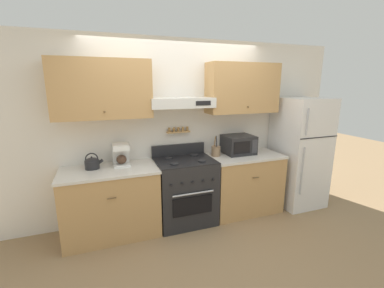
{
  "coord_description": "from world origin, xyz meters",
  "views": [
    {
      "loc": [
        -1.07,
        -2.89,
        1.93
      ],
      "look_at": [
        0.09,
        0.27,
        1.14
      ],
      "focal_mm": 24.0,
      "sensor_mm": 36.0,
      "label": 1
    }
  ],
  "objects_px": {
    "stove_range": "(185,190)",
    "utensil_crock": "(216,151)",
    "tea_kettle": "(92,163)",
    "coffee_maker": "(121,154)",
    "refrigerator": "(299,152)",
    "microwave": "(238,144)"
  },
  "relations": [
    {
      "from": "microwave",
      "to": "refrigerator",
      "type": "bearing_deg",
      "value": -9.71
    },
    {
      "from": "refrigerator",
      "to": "tea_kettle",
      "type": "height_order",
      "value": "refrigerator"
    },
    {
      "from": "refrigerator",
      "to": "tea_kettle",
      "type": "distance_m",
      "value": 3.12
    },
    {
      "from": "stove_range",
      "to": "tea_kettle",
      "type": "height_order",
      "value": "tea_kettle"
    },
    {
      "from": "stove_range",
      "to": "microwave",
      "type": "distance_m",
      "value": 1.08
    },
    {
      "from": "microwave",
      "to": "utensil_crock",
      "type": "bearing_deg",
      "value": -177.35
    },
    {
      "from": "stove_range",
      "to": "utensil_crock",
      "type": "relative_size",
      "value": 3.58
    },
    {
      "from": "tea_kettle",
      "to": "coffee_maker",
      "type": "bearing_deg",
      "value": 4.24
    },
    {
      "from": "refrigerator",
      "to": "coffee_maker",
      "type": "xyz_separation_m",
      "value": [
        -2.76,
        0.18,
        0.17
      ]
    },
    {
      "from": "coffee_maker",
      "to": "microwave",
      "type": "bearing_deg",
      "value": -0.28
    },
    {
      "from": "tea_kettle",
      "to": "coffee_maker",
      "type": "relative_size",
      "value": 0.8
    },
    {
      "from": "tea_kettle",
      "to": "stove_range",
      "type": "bearing_deg",
      "value": -5.03
    },
    {
      "from": "tea_kettle",
      "to": "refrigerator",
      "type": "bearing_deg",
      "value": -2.89
    },
    {
      "from": "refrigerator",
      "to": "utensil_crock",
      "type": "bearing_deg",
      "value": 173.63
    },
    {
      "from": "utensil_crock",
      "to": "refrigerator",
      "type": "bearing_deg",
      "value": -6.37
    },
    {
      "from": "coffee_maker",
      "to": "microwave",
      "type": "xyz_separation_m",
      "value": [
        1.74,
        -0.01,
        -0.0
      ]
    },
    {
      "from": "coffee_maker",
      "to": "utensil_crock",
      "type": "distance_m",
      "value": 1.35
    },
    {
      "from": "utensil_crock",
      "to": "stove_range",
      "type": "bearing_deg",
      "value": -168.61
    },
    {
      "from": "tea_kettle",
      "to": "utensil_crock",
      "type": "relative_size",
      "value": 0.76
    },
    {
      "from": "stove_range",
      "to": "utensil_crock",
      "type": "xyz_separation_m",
      "value": [
        0.52,
        0.1,
        0.51
      ]
    },
    {
      "from": "tea_kettle",
      "to": "utensil_crock",
      "type": "bearing_deg",
      "value": 0.0
    },
    {
      "from": "coffee_maker",
      "to": "utensil_crock",
      "type": "relative_size",
      "value": 0.95
    }
  ]
}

